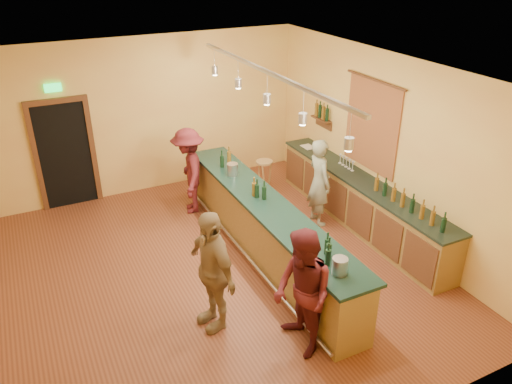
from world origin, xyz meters
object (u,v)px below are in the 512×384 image
customer_a (303,294)px  customer_c (189,171)px  bartender (319,182)px  customer_b (212,271)px  back_counter (360,202)px  tasting_bar (266,226)px  bar_stool (264,167)px

customer_a → customer_c: (0.00, 4.20, -0.02)m
bartender → customer_b: bearing=125.3°
back_counter → customer_b: customer_b is taller
tasting_bar → customer_c: bearing=104.3°
tasting_bar → bartender: (1.43, 0.64, 0.23)m
back_counter → bartender: bartender is taller
back_counter → bar_stool: size_ratio=6.31×
tasting_bar → customer_c: (-0.55, 2.15, 0.24)m
customer_b → customer_a: bearing=33.5°
back_counter → customer_c: customer_c is taller
tasting_bar → customer_c: customer_c is taller
customer_b → customer_c: bearing=157.4°
tasting_bar → customer_b: 1.80m
customer_a → customer_b: (-0.84, 0.94, 0.01)m
back_counter → customer_a: bearing=-139.4°
bartender → bar_stool: bearing=15.3°
customer_a → customer_b: size_ratio=0.99×
bar_stool → tasting_bar: bearing=-116.7°
back_counter → customer_c: bearing=143.0°
customer_b → bar_stool: bearing=134.9°
customer_c → customer_b: bearing=1.0°
back_counter → tasting_bar: (-2.06, -0.18, 0.12)m
customer_b → customer_c: 3.37m
customer_c → back_counter: bearing=68.3°
back_counter → customer_c: size_ratio=2.68×
customer_c → bar_stool: 1.68m
back_counter → bar_stool: bearing=115.2°
tasting_bar → customer_c: size_ratio=3.01×
tasting_bar → bar_stool: bearing=63.3°
customer_b → bar_stool: size_ratio=2.46×
back_counter → tasting_bar: size_ratio=0.89×
bartender → customer_a: (-1.98, -2.69, 0.04)m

